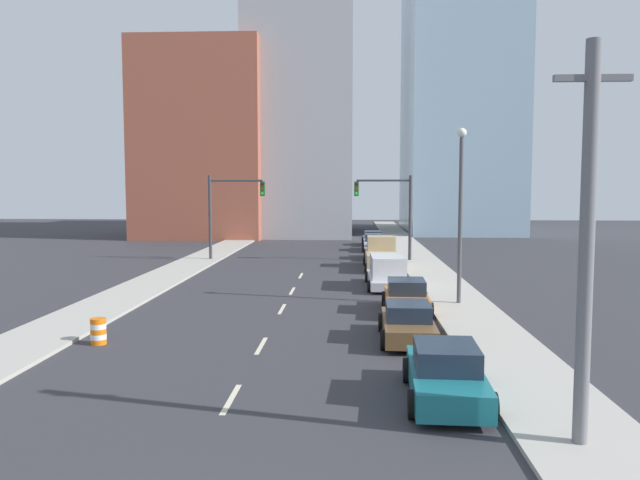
{
  "coord_description": "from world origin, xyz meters",
  "views": [
    {
      "loc": [
        3.2,
        -7.87,
        5.69
      ],
      "look_at": [
        1.17,
        32.9,
        2.2
      ],
      "focal_mm": 35.0,
      "sensor_mm": 36.0,
      "label": 1
    }
  ],
  "objects_px": {
    "sedan_orange": "(406,297)",
    "sedan_gray": "(373,239)",
    "utility_pole_right_near": "(587,244)",
    "pickup_truck_tan": "(382,256)",
    "sedan_teal": "(446,374)",
    "traffic_signal_right": "(395,206)",
    "traffic_signal_left": "(225,206)",
    "box_truck_silver": "(387,272)",
    "sedan_navy": "(379,250)",
    "sedan_white": "(373,243)",
    "traffic_barrel": "(98,331)",
    "street_lamp": "(461,204)",
    "sedan_brown": "(408,323)"
  },
  "relations": [
    {
      "from": "traffic_barrel",
      "to": "sedan_navy",
      "type": "xyz_separation_m",
      "value": [
        11.34,
        27.43,
        0.21
      ]
    },
    {
      "from": "sedan_orange",
      "to": "sedan_white",
      "type": "distance_m",
      "value": 27.41
    },
    {
      "from": "utility_pole_right_near",
      "to": "sedan_teal",
      "type": "bearing_deg",
      "value": 129.38
    },
    {
      "from": "sedan_teal",
      "to": "traffic_signal_right",
      "type": "bearing_deg",
      "value": 90.99
    },
    {
      "from": "sedan_teal",
      "to": "pickup_truck_tan",
      "type": "distance_m",
      "value": 27.03
    },
    {
      "from": "traffic_signal_right",
      "to": "sedan_navy",
      "type": "xyz_separation_m",
      "value": [
        -1.07,
        1.7,
        -3.56
      ]
    },
    {
      "from": "traffic_barrel",
      "to": "box_truck_silver",
      "type": "relative_size",
      "value": 0.17
    },
    {
      "from": "sedan_teal",
      "to": "sedan_white",
      "type": "relative_size",
      "value": 1.02
    },
    {
      "from": "street_lamp",
      "to": "sedan_teal",
      "type": "bearing_deg",
      "value": -101.1
    },
    {
      "from": "traffic_signal_right",
      "to": "sedan_orange",
      "type": "distance_m",
      "value": 19.68
    },
    {
      "from": "pickup_truck_tan",
      "to": "street_lamp",
      "type": "bearing_deg",
      "value": -77.52
    },
    {
      "from": "traffic_signal_right",
      "to": "street_lamp",
      "type": "height_order",
      "value": "street_lamp"
    },
    {
      "from": "street_lamp",
      "to": "sedan_teal",
      "type": "xyz_separation_m",
      "value": [
        -2.64,
        -13.47,
        -4.19
      ]
    },
    {
      "from": "sedan_white",
      "to": "traffic_signal_left",
      "type": "bearing_deg",
      "value": -144.96
    },
    {
      "from": "traffic_signal_left",
      "to": "traffic_barrel",
      "type": "distance_m",
      "value": 26.01
    },
    {
      "from": "sedan_orange",
      "to": "sedan_navy",
      "type": "height_order",
      "value": "sedan_navy"
    },
    {
      "from": "street_lamp",
      "to": "sedan_gray",
      "type": "distance_m",
      "value": 31.37
    },
    {
      "from": "sedan_gray",
      "to": "box_truck_silver",
      "type": "bearing_deg",
      "value": -91.11
    },
    {
      "from": "utility_pole_right_near",
      "to": "sedan_brown",
      "type": "distance_m",
      "value": 10.59
    },
    {
      "from": "traffic_signal_right",
      "to": "sedan_orange",
      "type": "bearing_deg",
      "value": -92.28
    },
    {
      "from": "traffic_signal_left",
      "to": "utility_pole_right_near",
      "type": "height_order",
      "value": "utility_pole_right_near"
    },
    {
      "from": "street_lamp",
      "to": "sedan_brown",
      "type": "xyz_separation_m",
      "value": [
        -3.07,
        -7.01,
        -4.23
      ]
    },
    {
      "from": "utility_pole_right_near",
      "to": "traffic_signal_left",
      "type": "bearing_deg",
      "value": 113.27
    },
    {
      "from": "sedan_teal",
      "to": "sedan_orange",
      "type": "bearing_deg",
      "value": 92.46
    },
    {
      "from": "traffic_signal_left",
      "to": "sedan_teal",
      "type": "distance_m",
      "value": 33.57
    },
    {
      "from": "sedan_orange",
      "to": "sedan_white",
      "type": "bearing_deg",
      "value": 92.49
    },
    {
      "from": "utility_pole_right_near",
      "to": "sedan_orange",
      "type": "height_order",
      "value": "utility_pole_right_near"
    },
    {
      "from": "utility_pole_right_near",
      "to": "sedan_orange",
      "type": "relative_size",
      "value": 1.97
    },
    {
      "from": "pickup_truck_tan",
      "to": "sedan_white",
      "type": "distance_m",
      "value": 12.12
    },
    {
      "from": "traffic_signal_right",
      "to": "sedan_orange",
      "type": "height_order",
      "value": "traffic_signal_right"
    },
    {
      "from": "traffic_signal_left",
      "to": "sedan_orange",
      "type": "bearing_deg",
      "value": -57.79
    },
    {
      "from": "utility_pole_right_near",
      "to": "pickup_truck_tan",
      "type": "distance_m",
      "value": 30.36
    },
    {
      "from": "sedan_orange",
      "to": "sedan_gray",
      "type": "bearing_deg",
      "value": 92.09
    },
    {
      "from": "sedan_white",
      "to": "sedan_gray",
      "type": "height_order",
      "value": "sedan_white"
    },
    {
      "from": "street_lamp",
      "to": "utility_pole_right_near",
      "type": "bearing_deg",
      "value": -90.68
    },
    {
      "from": "traffic_signal_left",
      "to": "box_truck_silver",
      "type": "relative_size",
      "value": 1.16
    },
    {
      "from": "sedan_orange",
      "to": "sedan_navy",
      "type": "bearing_deg",
      "value": 92.25
    },
    {
      "from": "sedan_orange",
      "to": "sedan_teal",
      "type": "bearing_deg",
      "value": -88.48
    },
    {
      "from": "traffic_barrel",
      "to": "sedan_teal",
      "type": "relative_size",
      "value": 0.2
    },
    {
      "from": "sedan_orange",
      "to": "box_truck_silver",
      "type": "xyz_separation_m",
      "value": [
        -0.45,
        6.99,
        0.18
      ]
    },
    {
      "from": "sedan_gray",
      "to": "pickup_truck_tan",
      "type": "bearing_deg",
      "value": -90.95
    },
    {
      "from": "sedan_orange",
      "to": "box_truck_silver",
      "type": "distance_m",
      "value": 7.01
    },
    {
      "from": "traffic_signal_left",
      "to": "sedan_brown",
      "type": "height_order",
      "value": "traffic_signal_left"
    },
    {
      "from": "traffic_barrel",
      "to": "sedan_gray",
      "type": "bearing_deg",
      "value": 73.91
    },
    {
      "from": "traffic_barrel",
      "to": "pickup_truck_tan",
      "type": "bearing_deg",
      "value": 62.54
    },
    {
      "from": "sedan_navy",
      "to": "sedan_gray",
      "type": "xyz_separation_m",
      "value": [
        -0.07,
        11.64,
        -0.04
      ]
    },
    {
      "from": "sedan_teal",
      "to": "sedan_navy",
      "type": "bearing_deg",
      "value": 92.94
    },
    {
      "from": "utility_pole_right_near",
      "to": "street_lamp",
      "type": "relative_size",
      "value": 1.03
    },
    {
      "from": "box_truck_silver",
      "to": "sedan_gray",
      "type": "bearing_deg",
      "value": 89.04
    },
    {
      "from": "pickup_truck_tan",
      "to": "traffic_barrel",
      "type": "bearing_deg",
      "value": -117.63
    }
  ]
}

